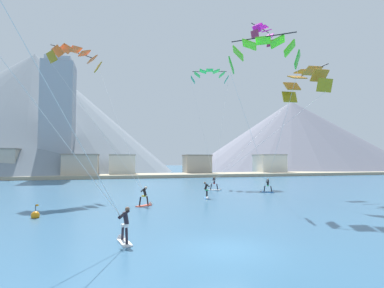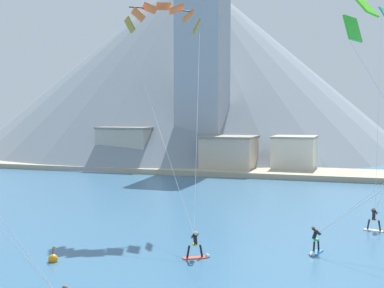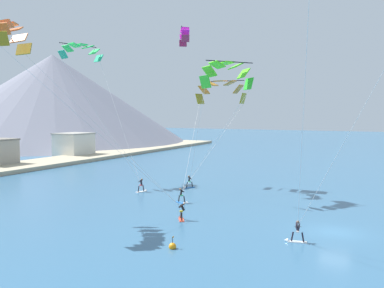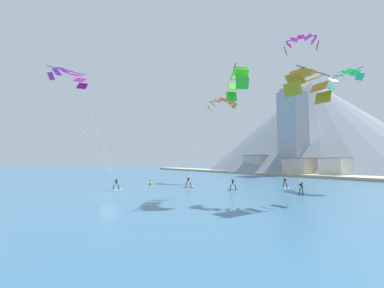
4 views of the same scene
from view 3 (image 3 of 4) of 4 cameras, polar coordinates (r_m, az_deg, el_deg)
name	(u,v)px [view 3 (image 3 of 4)]	position (r m, az deg, el deg)	size (l,w,h in m)	color
ground_plane	(335,232)	(38.38, 18.52, -11.07)	(400.00, 400.00, 0.00)	#336084
kitesurfer_near_lead	(188,184)	(56.82, -0.54, -5.39)	(1.68, 1.27, 1.69)	#337FDB
kitesurfer_near_trail	(142,187)	(54.38, -6.65, -5.76)	(1.78, 0.86, 1.82)	white
kitesurfer_mid_center	(183,198)	(47.44, -1.22, -7.27)	(0.81, 1.78, 1.75)	#337FDB
kitesurfer_far_left	(182,214)	(40.37, -1.40, -9.30)	(1.68, 1.28, 1.76)	#E54C33
kitesurfer_far_right	(295,235)	(34.59, 13.54, -11.77)	(0.73, 1.78, 1.77)	white
parafoil_kite_near_lead	(227,72)	(49.75, 4.67, 9.50)	(7.29, 9.18, 14.52)	green
parafoil_kite_near_trail	(81,51)	(64.07, -14.52, 11.95)	(6.77, 13.61, 18.29)	#1BB17E
parafoil_kite_mid_center	(221,89)	(57.83, 3.86, 7.29)	(13.05, 6.79, 12.97)	#9F8E18
parafoil_kite_far_left	(11,35)	(42.24, -22.99, 13.25)	(10.38, 15.78, 16.59)	#A07815
parafoil_kite_distant_high_outer	(184,34)	(57.41, -1.04, 14.41)	(4.16, 3.13, 2.04)	#8F284D
race_marker_buoy	(172,246)	(32.31, -2.62, -13.49)	(0.56, 0.56, 1.02)	orange
shore_building_quay_west	(74,145)	(98.57, -15.47, -0.13)	(7.37, 6.49, 5.40)	silver
mountain_peak_central_summit	(53,99)	(145.58, -18.02, 5.72)	(86.32, 86.32, 28.38)	slate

